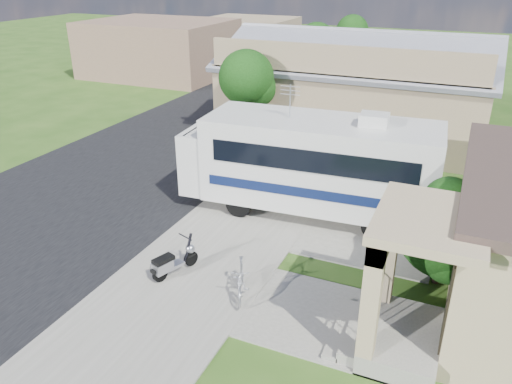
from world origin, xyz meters
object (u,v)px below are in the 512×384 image
at_px(shrub, 447,231).
at_px(garden_hose, 366,316).
at_px(bicycle, 241,281).
at_px(scooter, 172,262).
at_px(motorhome, 310,162).
at_px(van, 280,80).
at_px(pickup_truck, 249,107).

bearing_deg(shrub, garden_hose, -121.98).
bearing_deg(bicycle, shrub, 8.49).
bearing_deg(scooter, motorhome, 87.12).
bearing_deg(van, scooter, -83.98).
distance_m(scooter, bicycle, 2.11).
xyz_separation_m(motorhome, garden_hose, (3.09, -4.93, -1.77)).
bearing_deg(motorhome, pickup_truck, 121.11).
bearing_deg(garden_hose, bicycle, -172.49).
height_order(scooter, pickup_truck, pickup_truck).
xyz_separation_m(shrub, bicycle, (-4.61, -2.77, -1.08)).
relative_size(bicycle, van, 0.25).
distance_m(motorhome, van, 16.91).
relative_size(motorhome, garden_hose, 22.55).
xyz_separation_m(motorhome, bicycle, (-0.05, -5.35, -1.37)).
bearing_deg(shrub, pickup_truck, 133.01).
bearing_deg(van, motorhome, -72.69).
relative_size(motorhome, pickup_truck, 1.52).
distance_m(scooter, van, 21.18).
height_order(scooter, van, van).
distance_m(pickup_truck, van, 6.22).
height_order(motorhome, pickup_truck, motorhome).
bearing_deg(motorhome, scooter, -116.18).
height_order(motorhome, bicycle, motorhome).
bearing_deg(scooter, garden_hose, 22.98).
height_order(shrub, scooter, shrub).
xyz_separation_m(van, garden_hose, (10.09, -20.29, -0.86)).
distance_m(scooter, pickup_truck, 15.04).
height_order(scooter, garden_hose, scooter).
height_order(van, garden_hose, van).
relative_size(motorhome, van, 1.32).
distance_m(motorhome, bicycle, 5.52).
bearing_deg(bicycle, scooter, 155.00).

